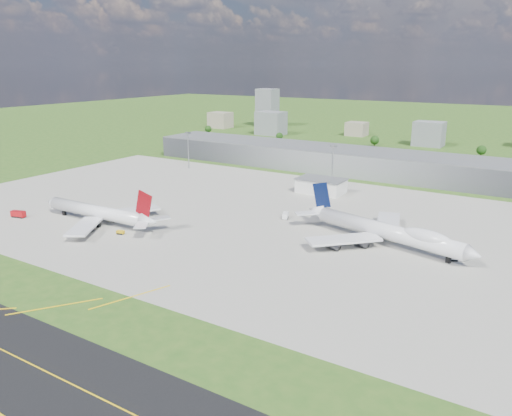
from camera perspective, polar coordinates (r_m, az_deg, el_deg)
The scene contains 21 objects.
ground at distance 339.62m, azimuth 9.42°, elevation 3.71°, with size 1400.00×1400.00×0.00m, color #2D551A.
apron at distance 239.62m, azimuth 1.42°, elevation -1.28°, with size 360.00×190.00×0.08m, color #9C998E.
terminal at distance 351.81m, azimuth 10.42°, elevation 5.34°, with size 300.00×42.00×15.00m, color gray.
ops_building at distance 290.07m, azimuth 7.45°, elevation 2.48°, with size 26.00×16.00×8.00m, color silver.
mast_west at distance 357.70m, azimuth -7.77°, elevation 7.29°, with size 3.50×2.00×25.90m.
mast_center at distance 300.70m, azimuth 8.74°, elevation 5.59°, with size 3.50×2.00×25.90m.
airliner_red_twin at distance 242.53m, azimuth -17.37°, elevation -0.55°, with size 71.12×55.55×19.55m.
airliner_blue_quad at distance 211.02m, azimuth 14.74°, elevation -2.61°, with size 79.37×61.13×21.04m.
fire_truck at distance 267.96m, azimuth -25.53°, elevation -0.66°, with size 7.62×4.38×3.22m.
tug_yellow at distance 226.17m, azimuth -15.22°, elevation -2.71°, with size 3.72×2.70×1.69m.
van_white_near at distance 240.35m, azimuth 3.39°, elevation -0.90°, with size 4.35×6.25×2.87m.
van_white_far at distance 203.63m, azimuth 21.55°, elevation -5.35°, with size 4.44×3.46×2.14m.
bldg_far_w at distance 592.60m, azimuth -4.10°, elevation 10.00°, with size 24.00×20.00×18.00m, color gray.
bldg_w at distance 532.19m, azimuth 1.71°, elevation 9.67°, with size 28.00×22.00×24.00m, color slate.
bldg_cw at distance 534.73m, azimuth 11.43°, elevation 8.85°, with size 20.00×18.00×14.00m, color gray.
bldg_c at distance 482.91m, azimuth 19.15°, elevation 8.01°, with size 26.00×20.00×22.00m, color slate.
bldg_tall_w at distance 602.87m, azimuth 1.29°, elevation 11.38°, with size 22.00×20.00×44.00m, color slate.
tree_far_w at distance 541.31m, azimuth -5.49°, elevation 8.98°, with size 7.20×7.20×8.80m.
tree_w at distance 488.16m, azimuth 2.69°, elevation 8.23°, with size 6.75×6.75×8.25m.
tree_c at distance 465.58m, azimuth 13.41°, elevation 7.55°, with size 8.10×8.10×9.90m.
tree_e at distance 440.86m, azimuth 24.37°, elevation 6.05°, with size 7.65×7.65×9.35m.
Camera 1 is at (125.58, -157.31, 71.64)m, focal length 35.00 mm.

